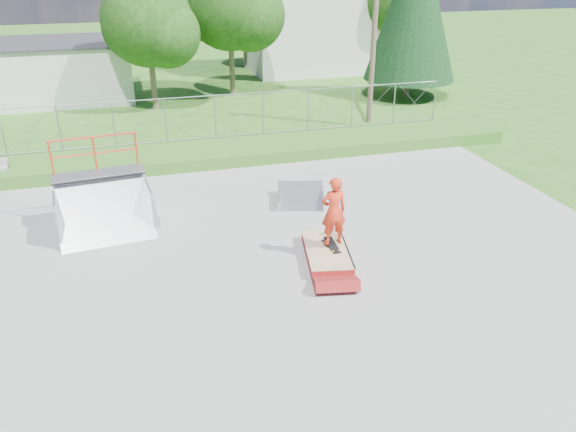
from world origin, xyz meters
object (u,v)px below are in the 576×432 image
(flat_bank_ramp, at_px, (301,197))
(quarter_pipe, at_px, (102,191))
(grind_box, at_px, (327,254))
(skater, at_px, (334,214))

(flat_bank_ramp, bearing_deg, quarter_pipe, -160.51)
(grind_box, height_order, skater, skater)
(quarter_pipe, height_order, flat_bank_ramp, quarter_pipe)
(flat_bank_ramp, relative_size, skater, 0.85)
(quarter_pipe, xyz_separation_m, skater, (5.87, -3.31, 0.01))
(quarter_pipe, distance_m, flat_bank_ramp, 6.23)
(grind_box, relative_size, quarter_pipe, 0.93)
(skater, bearing_deg, flat_bank_ramp, -94.94)
(grind_box, distance_m, flat_bank_ramp, 3.78)
(grind_box, bearing_deg, skater, 21.84)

